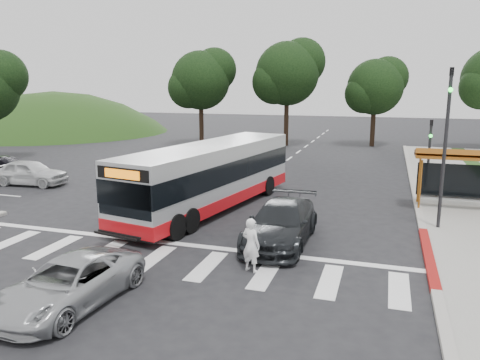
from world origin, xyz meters
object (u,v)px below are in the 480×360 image
at_px(pedestrian, 251,245).
at_px(dark_sedan, 281,223).
at_px(transit_bus, 211,177).
at_px(silver_suv_south, 69,283).

distance_m(pedestrian, dark_sedan, 2.99).
bearing_deg(transit_bus, pedestrian, -49.01).
distance_m(dark_sedan, silver_suv_south, 7.97).
xyz_separation_m(pedestrian, dark_sedan, (0.31, 2.97, -0.10)).
xyz_separation_m(transit_bus, pedestrian, (3.95, -6.75, -0.67)).
distance_m(pedestrian, silver_suv_south, 5.48).
height_order(pedestrian, dark_sedan, pedestrian).
bearing_deg(pedestrian, transit_bus, -39.53).
bearing_deg(silver_suv_south, pedestrian, 47.32).
bearing_deg(dark_sedan, pedestrian, -95.78).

